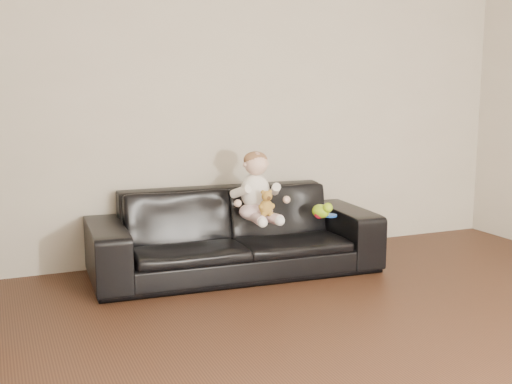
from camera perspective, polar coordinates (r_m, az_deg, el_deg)
name	(u,v)px	position (r m, az deg, el deg)	size (l,w,h in m)	color
wall_back	(242,101)	(5.37, -1.24, 8.07)	(5.00, 5.00, 0.00)	beige
sofa	(234,232)	(4.93, -1.93, -3.59)	(2.18, 0.85, 0.64)	black
baby	(257,191)	(4.81, 0.07, 0.12)	(0.35, 0.44, 0.53)	#F6D0D7
teddy_bear	(266,203)	(4.68, 0.93, -1.01)	(0.11, 0.11, 0.19)	#A97D30
toy_green	(321,211)	(4.97, 5.77, -1.71)	(0.13, 0.16, 0.11)	#9CD619
toy_rattle	(319,214)	(4.95, 5.64, -1.93)	(0.08, 0.08, 0.08)	red
toy_blue_disc	(330,215)	(5.05, 6.58, -2.09)	(0.11, 0.11, 0.02)	blue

